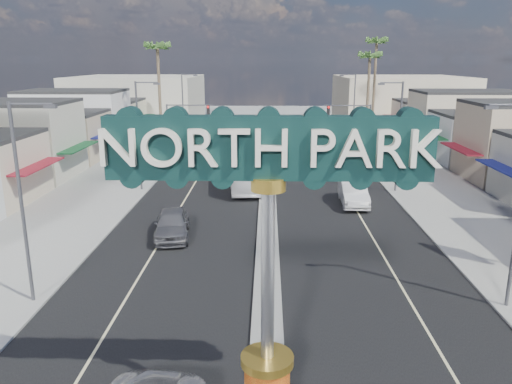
{
  "coord_description": "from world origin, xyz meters",
  "views": [
    {
      "loc": [
        -0.02,
        -10.33,
        10.64
      ],
      "look_at": [
        -0.56,
        12.5,
        4.58
      ],
      "focal_mm": 35.0,
      "sensor_mm": 36.0,
      "label": 1
    }
  ],
  "objects_px": {
    "gateway_sign": "(268,245)",
    "palm_right_far": "(377,47)",
    "streetlight_r_far": "(353,107)",
    "car_parked_left": "(172,224)",
    "streetlight_l_near": "(24,195)",
    "streetlight_l_mid": "(140,130)",
    "traffic_signal_right": "(353,121)",
    "palm_right_mid": "(370,60)",
    "car_parked_right": "(353,193)",
    "traffic_signal_left": "(184,120)",
    "streetlight_r_mid": "(397,131)",
    "city_bus": "(245,168)",
    "palm_left_far": "(158,52)",
    "streetlight_l_far": "(184,106)"
  },
  "relations": [
    {
      "from": "gateway_sign",
      "to": "palm_right_far",
      "type": "relative_size",
      "value": 0.65
    },
    {
      "from": "streetlight_r_far",
      "to": "car_parked_left",
      "type": "xyz_separation_m",
      "value": [
        -16.33,
        -33.25,
        -4.2
      ]
    },
    {
      "from": "streetlight_l_near",
      "to": "streetlight_l_mid",
      "type": "relative_size",
      "value": 1.0
    },
    {
      "from": "traffic_signal_right",
      "to": "palm_right_mid",
      "type": "relative_size",
      "value": 0.5
    },
    {
      "from": "traffic_signal_right",
      "to": "car_parked_right",
      "type": "xyz_separation_m",
      "value": [
        -2.7,
        -17.76,
        -3.4
      ]
    },
    {
      "from": "traffic_signal_left",
      "to": "palm_right_mid",
      "type": "height_order",
      "value": "palm_right_mid"
    },
    {
      "from": "streetlight_r_mid",
      "to": "palm_right_far",
      "type": "height_order",
      "value": "palm_right_far"
    },
    {
      "from": "traffic_signal_left",
      "to": "car_parked_left",
      "type": "bearing_deg",
      "value": -82.59
    },
    {
      "from": "streetlight_r_far",
      "to": "palm_right_mid",
      "type": "xyz_separation_m",
      "value": [
        2.57,
        4.0,
        5.54
      ]
    },
    {
      "from": "palm_right_mid",
      "to": "car_parked_right",
      "type": "relative_size",
      "value": 2.29
    },
    {
      "from": "palm_right_mid",
      "to": "city_bus",
      "type": "xyz_separation_m",
      "value": [
        -15.0,
        -23.84,
        -9.05
      ]
    },
    {
      "from": "palm_left_far",
      "to": "car_parked_left",
      "type": "relative_size",
      "value": 2.58
    },
    {
      "from": "streetlight_r_mid",
      "to": "palm_left_far",
      "type": "height_order",
      "value": "palm_left_far"
    },
    {
      "from": "car_parked_right",
      "to": "gateway_sign",
      "type": "bearing_deg",
      "value": -103.22
    },
    {
      "from": "gateway_sign",
      "to": "streetlight_r_far",
      "type": "distance_m",
      "value": 51.1
    },
    {
      "from": "streetlight_l_near",
      "to": "car_parked_right",
      "type": "distance_m",
      "value": 23.82
    },
    {
      "from": "traffic_signal_right",
      "to": "palm_right_mid",
      "type": "height_order",
      "value": "palm_right_mid"
    },
    {
      "from": "palm_right_mid",
      "to": "palm_right_far",
      "type": "xyz_separation_m",
      "value": [
        2.0,
        6.0,
        1.78
      ]
    },
    {
      "from": "palm_right_far",
      "to": "streetlight_l_near",
      "type": "bearing_deg",
      "value": -116.06
    },
    {
      "from": "car_parked_right",
      "to": "city_bus",
      "type": "xyz_separation_m",
      "value": [
        -8.48,
        5.92,
        0.68
      ]
    },
    {
      "from": "car_parked_left",
      "to": "car_parked_right",
      "type": "relative_size",
      "value": 0.96
    },
    {
      "from": "palm_right_far",
      "to": "city_bus",
      "type": "height_order",
      "value": "palm_right_far"
    },
    {
      "from": "streetlight_l_near",
      "to": "streetlight_r_far",
      "type": "height_order",
      "value": "same"
    },
    {
      "from": "city_bus",
      "to": "streetlight_l_mid",
      "type": "bearing_deg",
      "value": -171.17
    },
    {
      "from": "palm_left_far",
      "to": "city_bus",
      "type": "bearing_deg",
      "value": -58.34
    },
    {
      "from": "traffic_signal_left",
      "to": "palm_left_far",
      "type": "relative_size",
      "value": 0.46
    },
    {
      "from": "palm_left_far",
      "to": "palm_right_far",
      "type": "height_order",
      "value": "palm_right_far"
    },
    {
      "from": "gateway_sign",
      "to": "streetlight_l_far",
      "type": "bearing_deg",
      "value": 101.78
    },
    {
      "from": "streetlight_l_mid",
      "to": "streetlight_r_mid",
      "type": "xyz_separation_m",
      "value": [
        20.87,
        0.0,
        0.0
      ]
    },
    {
      "from": "streetlight_r_mid",
      "to": "city_bus",
      "type": "xyz_separation_m",
      "value": [
        -12.43,
        2.16,
        -3.52
      ]
    },
    {
      "from": "city_bus",
      "to": "streetlight_r_far",
      "type": "bearing_deg",
      "value": 52.39
    },
    {
      "from": "palm_right_far",
      "to": "car_parked_left",
      "type": "bearing_deg",
      "value": -115.79
    },
    {
      "from": "traffic_signal_right",
      "to": "car_parked_left",
      "type": "height_order",
      "value": "traffic_signal_right"
    },
    {
      "from": "palm_right_mid",
      "to": "car_parked_left",
      "type": "relative_size",
      "value": 2.38
    },
    {
      "from": "streetlight_l_near",
      "to": "traffic_signal_left",
      "type": "bearing_deg",
      "value": 87.9
    },
    {
      "from": "gateway_sign",
      "to": "city_bus",
      "type": "height_order",
      "value": "gateway_sign"
    },
    {
      "from": "gateway_sign",
      "to": "palm_right_mid",
      "type": "height_order",
      "value": "palm_right_mid"
    },
    {
      "from": "traffic_signal_left",
      "to": "palm_right_mid",
      "type": "relative_size",
      "value": 0.5
    },
    {
      "from": "traffic_signal_left",
      "to": "city_bus",
      "type": "relative_size",
      "value": 0.54
    },
    {
      "from": "streetlight_r_far",
      "to": "car_parked_right",
      "type": "xyz_separation_m",
      "value": [
        -3.95,
        -25.76,
        -4.2
      ]
    },
    {
      "from": "palm_right_far",
      "to": "car_parked_right",
      "type": "bearing_deg",
      "value": -103.39
    },
    {
      "from": "palm_right_mid",
      "to": "city_bus",
      "type": "relative_size",
      "value": 1.09
    },
    {
      "from": "traffic_signal_right",
      "to": "palm_left_far",
      "type": "height_order",
      "value": "palm_left_far"
    },
    {
      "from": "streetlight_l_far",
      "to": "palm_right_mid",
      "type": "bearing_deg",
      "value": 9.69
    },
    {
      "from": "traffic_signal_left",
      "to": "car_parked_left",
      "type": "relative_size",
      "value": 1.18
    },
    {
      "from": "streetlight_l_mid",
      "to": "car_parked_right",
      "type": "distance_m",
      "value": 17.83
    },
    {
      "from": "traffic_signal_right",
      "to": "palm_left_far",
      "type": "distance_m",
      "value": 24.09
    },
    {
      "from": "streetlight_l_near",
      "to": "streetlight_l_mid",
      "type": "distance_m",
      "value": 20.0
    },
    {
      "from": "traffic_signal_left",
      "to": "streetlight_l_near",
      "type": "xyz_separation_m",
      "value": [
        -1.25,
        -33.99,
        0.79
      ]
    },
    {
      "from": "palm_right_mid",
      "to": "streetlight_l_near",
      "type": "bearing_deg",
      "value": -116.99
    }
  ]
}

